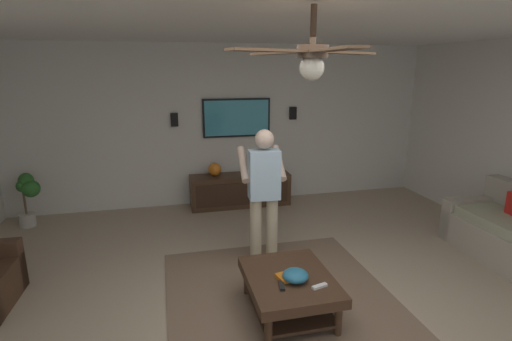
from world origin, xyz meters
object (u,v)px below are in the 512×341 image
Objects in this scene: coffee_table at (289,286)px; media_console at (240,190)px; tv at (237,118)px; potted_plant_short at (27,193)px; person_standing at (264,189)px; remote_black at (282,286)px; ceiling_fan at (310,56)px; remote_white at (320,286)px; book at (289,276)px; bowl at (295,275)px; vase_round at (215,169)px; wall_speaker_left at (293,113)px; wall_speaker_right at (174,120)px.

media_console reaches higher than coffee_table.
tv is 3.43m from potted_plant_short.
remote_black is at bearing 176.21° from person_standing.
person_standing is at bearing 3.11° from remote_black.
ceiling_fan is (-3.89, 0.31, 2.11)m from media_console.
remote_black is at bearing -29.71° from remote_white.
book reaches higher than remote_white.
potted_plant_short reaches higher than remote_black.
media_console is 3.41m from remote_white.
person_standing is 1.28m from bowl.
vase_round is (0.04, 0.43, 0.39)m from media_console.
media_console is 3.20m from book.
coffee_table is 4.55× the size of wall_speaker_left.
tv reaches higher than potted_plant_short.
remote_black is (-0.17, 0.13, 0.12)m from coffee_table.
person_standing is 1.37m from remote_black.
media_console is at bearing -105.68° from book.
media_console is 6.99× the size of bowl.
book is 0.19× the size of ceiling_fan.
media_console is at bearing 5.46° from remote_black.
remote_white is 0.31m from book.
ceiling_fan is (-1.84, 0.18, 1.45)m from person_standing.
book is at bearing -179.05° from person_standing.
book is (-1.13, 0.05, -0.51)m from person_standing.
wall_speaker_left is at bearing 90.74° from tv.
book is (0.06, 0.04, -0.04)m from bowl.
wall_speaker_left reaches higher than bowl.
remote_black is 0.68× the size of book.
wall_speaker_left is (3.66, -0.97, 1.13)m from remote_white.
book is (-3.19, 0.18, 0.14)m from media_console.
ceiling_fan reaches higher than potted_plant_short.
ceiling_fan is at bearing -142.05° from potted_plant_short.
person_standing is (-2.30, 0.13, -0.56)m from tv.
tv is at bearing -4.29° from ceiling_fan.
media_console is 0.58m from vase_round.
vase_round is at bearing 5.09° from bowl.
bowl is 0.17m from remote_black.
ceiling_fan is (-4.13, 0.31, 0.89)m from tv.
media_console is 1.04× the size of person_standing.
bowl is at bearing -174.91° from vase_round.
remote_white is at bearing 0.65° from tv.
remote_white is (-3.30, -3.31, -0.09)m from potted_plant_short.
media_console is at bearing 0.00° from person_standing.
media_console is at bearing -95.05° from vase_round.
coffee_table is at bearing -66.47° from remote_white.
wall_speaker_right reaches higher than potted_plant_short.
wall_speaker_right is at bearing 14.56° from bowl.
coffee_table is 3.81m from wall_speaker_left.
person_standing is 2.35m from ceiling_fan.
person_standing is 6.74× the size of bowl.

